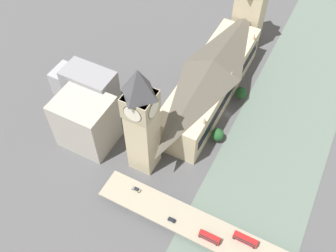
# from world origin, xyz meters

# --- Properties ---
(ground_plane) EXTENTS (600.00, 600.00, 0.00)m
(ground_plane) POSITION_xyz_m (0.00, 0.00, 0.00)
(ground_plane) COLOR #4C4C4F
(river_water) EXTENTS (56.29, 360.00, 0.30)m
(river_water) POSITION_xyz_m (-34.15, 0.00, 0.15)
(river_water) COLOR slate
(river_water) RESTS_ON ground_plane
(parliament_hall) EXTENTS (26.64, 102.76, 31.11)m
(parliament_hall) POSITION_xyz_m (16.09, -8.00, 15.44)
(parliament_hall) COLOR #C1B28E
(parliament_hall) RESTS_ON ground_plane
(clock_tower) EXTENTS (14.50, 14.50, 70.01)m
(clock_tower) POSITION_xyz_m (27.97, 54.01, 37.68)
(clock_tower) COLOR #C1B28E
(clock_tower) RESTS_ON ground_plane
(victoria_tower) EXTENTS (18.68, 18.68, 55.25)m
(victoria_tower) POSITION_xyz_m (16.15, -72.72, 25.63)
(victoria_tower) COLOR #C1B28E
(victoria_tower) RESTS_ON ground_plane
(road_bridge) EXTENTS (144.58, 15.90, 4.48)m
(road_bridge) POSITION_xyz_m (-34.15, 76.59, 3.60)
(road_bridge) COLOR gray
(road_bridge) RESTS_ON ground_plane
(double_decker_bus_lead) EXTENTS (11.83, 2.66, 4.77)m
(double_decker_bus_lead) POSITION_xyz_m (-37.43, 73.62, 7.13)
(double_decker_bus_lead) COLOR red
(double_decker_bus_lead) RESTS_ON road_bridge
(double_decker_bus_rear) EXTENTS (10.44, 2.49, 4.87)m
(double_decker_bus_rear) POSITION_xyz_m (-22.11, 80.45, 7.15)
(double_decker_bus_rear) COLOR red
(double_decker_bus_rear) RESTS_ON road_bridge
(car_northbound_lead) EXTENTS (4.65, 1.90, 1.53)m
(car_northbound_lead) POSITION_xyz_m (21.83, 73.58, 5.24)
(car_northbound_lead) COLOR slate
(car_northbound_lead) RESTS_ON road_bridge
(car_northbound_mid) EXTENTS (3.92, 1.83, 1.45)m
(car_northbound_mid) POSITION_xyz_m (-2.10, 80.07, 5.21)
(car_northbound_mid) COLOR black
(car_northbound_mid) RESTS_ON road_bridge
(city_block_west) EXTENTS (29.72, 24.54, 32.23)m
(city_block_west) POSITION_xyz_m (64.38, 54.91, 16.11)
(city_block_west) COLOR #A39E93
(city_block_west) RESTS_ON ground_plane
(city_block_center) EXTENTS (22.68, 15.03, 27.21)m
(city_block_center) POSITION_xyz_m (86.29, 35.89, 13.61)
(city_block_center) COLOR #939399
(city_block_center) RESTS_ON ground_plane
(city_block_east) EXTENTS (29.36, 16.21, 34.88)m
(city_block_east) POSITION_xyz_m (72.24, 37.07, 17.44)
(city_block_east) COLOR gray
(city_block_east) RESTS_ON ground_plane
(tree_embankment_near) EXTENTS (7.55, 7.55, 9.19)m
(tree_embankment_near) POSITION_xyz_m (-1.62, 21.53, 5.40)
(tree_embankment_near) COLOR brown
(tree_embankment_near) RESTS_ON ground_plane
(tree_embankment_mid) EXTENTS (7.40, 7.40, 9.54)m
(tree_embankment_mid) POSITION_xyz_m (-2.02, -15.56, 5.83)
(tree_embankment_mid) COLOR brown
(tree_embankment_mid) RESTS_ON ground_plane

